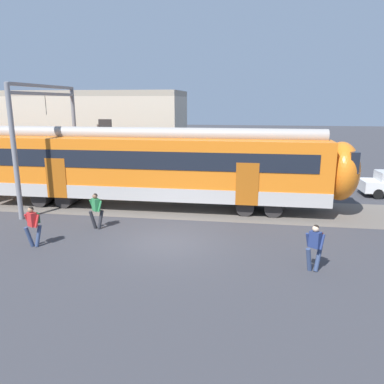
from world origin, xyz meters
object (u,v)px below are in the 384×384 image
at_px(commuter_train, 10,162).
at_px(pedestrian_red, 33,223).
at_px(pedestrian_green, 96,208).
at_px(pedestrian_navy, 315,244).

distance_m(commuter_train, pedestrian_red, 8.34).
bearing_deg(pedestrian_green, commuter_train, 149.27).
relative_size(pedestrian_red, pedestrian_navy, 1.00).
xyz_separation_m(pedestrian_red, pedestrian_green, (1.61, 2.42, -0.03)).
bearing_deg(pedestrian_red, commuter_train, 128.70).
relative_size(commuter_train, pedestrian_navy, 22.83).
bearing_deg(pedestrian_navy, pedestrian_green, 161.45).
bearing_deg(pedestrian_navy, pedestrian_red, 176.67).
bearing_deg(pedestrian_green, pedestrian_red, -123.65).
distance_m(pedestrian_red, pedestrian_green, 2.90).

